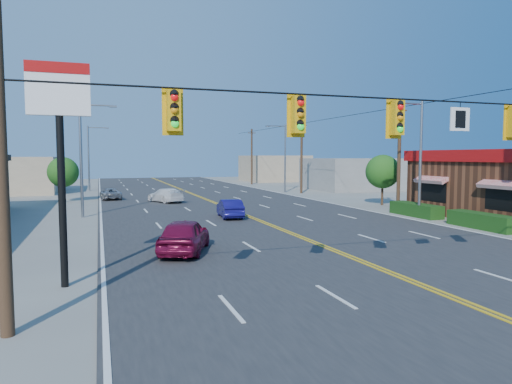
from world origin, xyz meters
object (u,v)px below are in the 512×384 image
object	(u,v)px
car_blue	(230,209)
car_silver	(110,194)
pizza_hut_sign	(60,127)
signal_span	(426,136)
car_white	(166,196)
car_magenta	(184,237)

from	to	relation	value
car_blue	car_silver	size ratio (longest dim) A/B	0.99
pizza_hut_sign	signal_span	bearing A→B (deg)	-20.19
signal_span	car_silver	bearing A→B (deg)	104.06
car_white	car_silver	distance (m)	6.56
car_white	car_silver	bearing A→B (deg)	-64.54
car_magenta	pizza_hut_sign	bearing A→B (deg)	60.45
signal_span	car_magenta	world-z (taller)	signal_span
signal_span	car_silver	size ratio (longest dim) A/B	6.26
signal_span	car_silver	xyz separation A→B (m)	(-8.72, 34.82, -4.35)
pizza_hut_sign	car_white	bearing A→B (deg)	75.30
signal_span	car_white	size ratio (longest dim) A/B	5.46
signal_span	pizza_hut_sign	size ratio (longest dim) A/B	3.55
car_blue	car_magenta	bearing A→B (deg)	70.10
car_white	car_silver	world-z (taller)	car_white
pizza_hut_sign	car_magenta	distance (m)	7.44
car_magenta	car_silver	xyz separation A→B (m)	(-2.45, 27.02, -0.21)
pizza_hut_sign	car_blue	world-z (taller)	pizza_hut_sign
signal_span	pizza_hut_sign	world-z (taller)	signal_span
car_magenta	car_silver	distance (m)	27.14
pizza_hut_sign	car_blue	xyz separation A→B (m)	(9.61, 14.15, -4.55)
pizza_hut_sign	car_silver	distance (m)	31.24
car_blue	car_silver	xyz separation A→B (m)	(-7.45, 16.67, -0.10)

